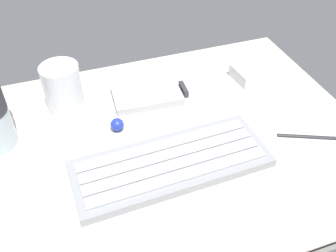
{
  "coord_description": "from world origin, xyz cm",
  "views": [
    {
      "loc": [
        -14.24,
        -40.8,
        41.92
      ],
      "look_at": [
        0.0,
        0.0,
        3.0
      ],
      "focal_mm": 40.35,
      "sensor_mm": 36.0,
      "label": 1
    }
  ],
  "objects_px": {
    "charger_block": "(252,73)",
    "trackball_mouse": "(117,125)",
    "keyboard": "(171,163)",
    "stylus_pen": "(308,136)",
    "handheld_device": "(150,94)",
    "juice_cup": "(63,90)"
  },
  "relations": [
    {
      "from": "keyboard",
      "to": "trackball_mouse",
      "type": "xyz_separation_m",
      "value": [
        -0.06,
        0.11,
        0.0
      ]
    },
    {
      "from": "juice_cup",
      "to": "stylus_pen",
      "type": "height_order",
      "value": "juice_cup"
    },
    {
      "from": "stylus_pen",
      "to": "handheld_device",
      "type": "bearing_deg",
      "value": 162.4
    },
    {
      "from": "juice_cup",
      "to": "charger_block",
      "type": "bearing_deg",
      "value": -4.13
    },
    {
      "from": "charger_block",
      "to": "trackball_mouse",
      "type": "distance_m",
      "value": 0.29
    },
    {
      "from": "juice_cup",
      "to": "trackball_mouse",
      "type": "distance_m",
      "value": 0.11
    },
    {
      "from": "handheld_device",
      "to": "charger_block",
      "type": "xyz_separation_m",
      "value": [
        0.2,
        -0.01,
        0.0
      ]
    },
    {
      "from": "keyboard",
      "to": "stylus_pen",
      "type": "distance_m",
      "value": 0.23
    },
    {
      "from": "handheld_device",
      "to": "juice_cup",
      "type": "xyz_separation_m",
      "value": [
        -0.15,
        0.02,
        0.03
      ]
    },
    {
      "from": "handheld_device",
      "to": "trackball_mouse",
      "type": "height_order",
      "value": "trackball_mouse"
    },
    {
      "from": "juice_cup",
      "to": "trackball_mouse",
      "type": "height_order",
      "value": "juice_cup"
    },
    {
      "from": "juice_cup",
      "to": "charger_block",
      "type": "xyz_separation_m",
      "value": [
        0.35,
        -0.03,
        -0.03
      ]
    },
    {
      "from": "keyboard",
      "to": "charger_block",
      "type": "bearing_deg",
      "value": 36.41
    },
    {
      "from": "trackball_mouse",
      "to": "stylus_pen",
      "type": "distance_m",
      "value": 0.31
    },
    {
      "from": "handheld_device",
      "to": "keyboard",
      "type": "bearing_deg",
      "value": -97.16
    },
    {
      "from": "handheld_device",
      "to": "juice_cup",
      "type": "relative_size",
      "value": 1.55
    },
    {
      "from": "juice_cup",
      "to": "keyboard",
      "type": "bearing_deg",
      "value": -56.71
    },
    {
      "from": "stylus_pen",
      "to": "charger_block",
      "type": "bearing_deg",
      "value": 115.17
    },
    {
      "from": "keyboard",
      "to": "stylus_pen",
      "type": "xyz_separation_m",
      "value": [
        0.23,
        -0.01,
        -0.0
      ]
    },
    {
      "from": "juice_cup",
      "to": "stylus_pen",
      "type": "distance_m",
      "value": 0.41
    },
    {
      "from": "stylus_pen",
      "to": "juice_cup",
      "type": "bearing_deg",
      "value": 173.99
    },
    {
      "from": "charger_block",
      "to": "stylus_pen",
      "type": "relative_size",
      "value": 0.74
    }
  ]
}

